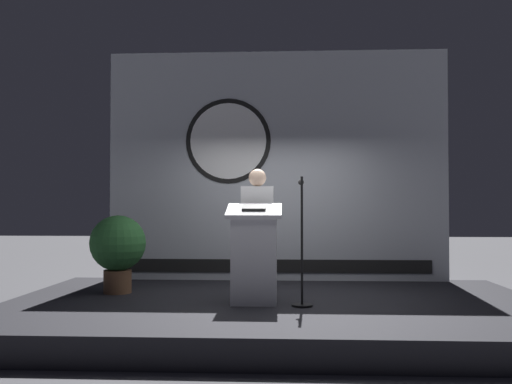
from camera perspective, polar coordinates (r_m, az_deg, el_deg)
ground_plane at (r=7.00m, az=1.85°, el=-13.24°), size 40.00×40.00×0.00m
stage_platform at (r=6.97m, az=1.85°, el=-12.03°), size 6.40×4.00×0.30m
banner_display at (r=8.72m, az=1.96°, el=2.65°), size 5.18×0.12×3.52m
podium at (r=6.62m, az=-0.19°, el=-6.36°), size 0.64×0.49×1.17m
speaker_person at (r=7.08m, az=0.14°, el=-4.01°), size 0.40×0.26×1.60m
microphone_stand at (r=6.51m, az=4.64°, el=-6.90°), size 0.24×0.49×1.47m
potted_plant at (r=7.64m, az=-13.74°, el=-5.36°), size 0.73×0.73×1.01m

